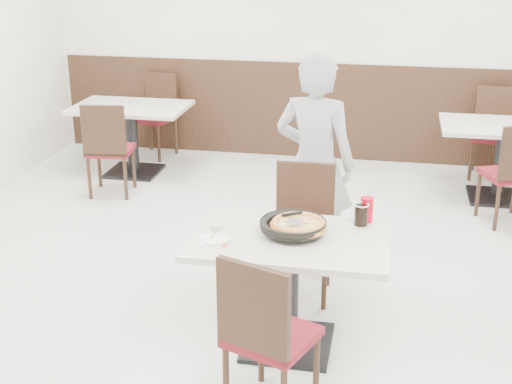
% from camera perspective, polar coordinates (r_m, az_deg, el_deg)
% --- Properties ---
extents(floor, '(7.00, 7.00, 0.00)m').
position_cam_1_polar(floor, '(5.23, -0.39, -8.31)').
color(floor, '#B8B9B3').
rests_on(floor, ground).
extents(wall_back, '(6.00, 0.04, 2.80)m').
position_cam_1_polar(wall_back, '(8.13, 4.61, 12.35)').
color(wall_back, beige).
rests_on(wall_back, floor).
extents(wainscot_back, '(5.90, 0.03, 1.10)m').
position_cam_1_polar(wainscot_back, '(8.27, 4.43, 6.49)').
color(wainscot_back, black).
rests_on(wainscot_back, floor).
extents(main_table, '(1.26, 0.89, 0.75)m').
position_cam_1_polar(main_table, '(4.48, 2.64, -8.02)').
color(main_table, beige).
rests_on(main_table, floor).
extents(chair_near, '(0.54, 0.54, 0.95)m').
position_cam_1_polar(chair_near, '(3.88, 1.30, -11.18)').
color(chair_near, black).
rests_on(chair_near, floor).
extents(chair_far, '(0.43, 0.43, 0.95)m').
position_cam_1_polar(chair_far, '(5.05, 3.69, -3.44)').
color(chair_far, black).
rests_on(chair_far, floor).
extents(trivet, '(0.13, 0.13, 0.04)m').
position_cam_1_polar(trivet, '(4.32, 2.86, -3.40)').
color(trivet, black).
rests_on(trivet, main_table).
extents(pizza_pan, '(0.42, 0.42, 0.01)m').
position_cam_1_polar(pizza_pan, '(4.35, 2.97, -2.89)').
color(pizza_pan, black).
rests_on(pizza_pan, trivet).
extents(pizza, '(0.37, 0.37, 0.02)m').
position_cam_1_polar(pizza, '(4.33, 3.42, -2.74)').
color(pizza, '#BD7C3D').
rests_on(pizza, pizza_pan).
extents(pizza_server, '(0.10, 0.12, 0.00)m').
position_cam_1_polar(pizza_server, '(4.30, 3.03, -2.41)').
color(pizza_server, silver).
rests_on(pizza_server, pizza).
extents(napkin, '(0.21, 0.21, 0.00)m').
position_cam_1_polar(napkin, '(4.28, -3.52, -3.85)').
color(napkin, silver).
rests_on(napkin, main_table).
extents(side_plate, '(0.18, 0.18, 0.01)m').
position_cam_1_polar(side_plate, '(4.28, -3.23, -3.77)').
color(side_plate, white).
rests_on(side_plate, napkin).
extents(fork, '(0.04, 0.16, 0.00)m').
position_cam_1_polar(fork, '(4.32, -3.33, -3.37)').
color(fork, silver).
rests_on(fork, side_plate).
extents(cola_glass, '(0.09, 0.09, 0.13)m').
position_cam_1_polar(cola_glass, '(4.52, 8.41, -1.85)').
color(cola_glass, black).
rests_on(cola_glass, main_table).
extents(red_cup, '(0.09, 0.09, 0.16)m').
position_cam_1_polar(red_cup, '(4.57, 8.85, -1.39)').
color(red_cup, '#B50014').
rests_on(red_cup, main_table).
extents(diner_person, '(0.68, 0.51, 1.69)m').
position_cam_1_polar(diner_person, '(5.38, 4.72, 2.27)').
color(diner_person, '#A5A5AA').
rests_on(diner_person, floor).
extents(bg_table_left, '(1.24, 0.86, 0.75)m').
position_cam_1_polar(bg_table_left, '(7.83, -9.85, 4.15)').
color(bg_table_left, beige).
rests_on(bg_table_left, floor).
extents(bg_chair_left_near, '(0.47, 0.47, 0.95)m').
position_cam_1_polar(bg_chair_left_near, '(7.21, -11.58, 3.48)').
color(bg_chair_left_near, black).
rests_on(bg_chair_left_near, floor).
extents(bg_chair_left_far, '(0.52, 0.52, 0.95)m').
position_cam_1_polar(bg_chair_left_far, '(8.39, -8.20, 6.02)').
color(bg_chair_left_far, black).
rests_on(bg_chair_left_far, floor).
extents(bg_table_right, '(1.28, 0.93, 0.75)m').
position_cam_1_polar(bg_table_right, '(7.34, 18.99, 2.26)').
color(bg_table_right, beige).
rests_on(bg_table_right, floor).
extents(bg_chair_right_near, '(0.54, 0.54, 0.95)m').
position_cam_1_polar(bg_chair_right_near, '(6.73, 19.60, 1.50)').
color(bg_chair_right_near, black).
rests_on(bg_chair_right_near, floor).
extents(bg_chair_right_far, '(0.49, 0.49, 0.95)m').
position_cam_1_polar(bg_chair_right_far, '(7.94, 18.40, 4.38)').
color(bg_chair_right_far, black).
rests_on(bg_chair_right_far, floor).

